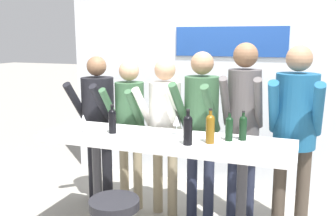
# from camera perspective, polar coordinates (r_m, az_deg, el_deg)

# --- Properties ---
(back_wall) EXTENTS (3.88, 0.12, 2.72)m
(back_wall) POSITION_cam_1_polar(r_m,az_deg,el_deg) (4.83, 6.30, 4.28)
(back_wall) COLOR silver
(back_wall) RESTS_ON ground_plane
(tasting_table) EXTENTS (2.28, 0.66, 1.02)m
(tasting_table) POSITION_cam_1_polar(r_m,az_deg,el_deg) (3.41, -0.58, -6.93)
(tasting_table) COLOR white
(tasting_table) RESTS_ON ground_plane
(person_far_left) EXTENTS (0.47, 0.57, 1.69)m
(person_far_left) POSITION_cam_1_polar(r_m,az_deg,el_deg) (4.34, -10.67, -0.79)
(person_far_left) COLOR black
(person_far_left) RESTS_ON ground_plane
(person_left) EXTENTS (0.39, 0.51, 1.66)m
(person_left) POSITION_cam_1_polar(r_m,az_deg,el_deg) (4.09, -5.89, -1.49)
(person_left) COLOR gray
(person_left) RESTS_ON ground_plane
(person_center_left) EXTENTS (0.45, 0.56, 1.69)m
(person_center_left) POSITION_cam_1_polar(r_m,az_deg,el_deg) (3.91, -0.53, -1.80)
(person_center_left) COLOR gray
(person_center_left) RESTS_ON ground_plane
(person_center) EXTENTS (0.46, 0.58, 1.76)m
(person_center) POSITION_cam_1_polar(r_m,az_deg,el_deg) (3.80, 5.04, -1.46)
(person_center) COLOR #23283D
(person_center) RESTS_ON ground_plane
(person_center_right) EXTENTS (0.40, 0.55, 1.85)m
(person_center_right) POSITION_cam_1_polar(r_m,az_deg,el_deg) (3.77, 11.41, -0.64)
(person_center_right) COLOR #23283D
(person_center_right) RESTS_ON ground_plane
(person_right) EXTENTS (0.47, 0.58, 1.83)m
(person_right) POSITION_cam_1_polar(r_m,az_deg,el_deg) (3.69, 18.81, -1.85)
(person_right) COLOR #473D33
(person_right) RESTS_ON ground_plane
(wine_bottle_0) EXTENTS (0.08, 0.08, 0.30)m
(wine_bottle_0) POSITION_cam_1_polar(r_m,az_deg,el_deg) (3.17, 6.45, -2.93)
(wine_bottle_0) COLOR brown
(wine_bottle_0) RESTS_ON tasting_table
(wine_bottle_1) EXTENTS (0.07, 0.07, 0.27)m
(wine_bottle_1) POSITION_cam_1_polar(r_m,az_deg,el_deg) (3.52, -8.48, -1.80)
(wine_bottle_1) COLOR black
(wine_bottle_1) RESTS_ON tasting_table
(wine_bottle_2) EXTENTS (0.08, 0.08, 0.30)m
(wine_bottle_2) POSITION_cam_1_polar(r_m,az_deg,el_deg) (3.11, 3.04, -3.13)
(wine_bottle_2) COLOR black
(wine_bottle_2) RESTS_ON tasting_table
(wine_bottle_3) EXTENTS (0.07, 0.07, 0.26)m
(wine_bottle_3) POSITION_cam_1_polar(r_m,az_deg,el_deg) (3.27, 9.30, -2.92)
(wine_bottle_3) COLOR black
(wine_bottle_3) RESTS_ON tasting_table
(wine_bottle_4) EXTENTS (0.07, 0.07, 0.26)m
(wine_bottle_4) POSITION_cam_1_polar(r_m,az_deg,el_deg) (3.32, 11.36, -2.79)
(wine_bottle_4) COLOR black
(wine_bottle_4) RESTS_ON tasting_table
(wine_glass_0) EXTENTS (0.07, 0.07, 0.18)m
(wine_glass_0) POSITION_cam_1_polar(r_m,az_deg,el_deg) (3.57, -12.78, -1.80)
(wine_glass_0) COLOR silver
(wine_glass_0) RESTS_ON tasting_table
(wine_glass_1) EXTENTS (0.07, 0.07, 0.18)m
(wine_glass_1) POSITION_cam_1_polar(r_m,az_deg,el_deg) (3.43, 1.32, -2.05)
(wine_glass_1) COLOR silver
(wine_glass_1) RESTS_ON tasting_table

